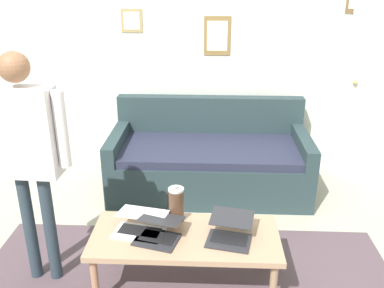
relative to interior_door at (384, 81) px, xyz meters
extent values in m
cube|color=silver|center=(1.96, -0.09, 0.33)|extent=(7.04, 0.10, 2.70)
cube|color=tan|center=(2.65, -0.04, 0.60)|extent=(0.22, 0.02, 0.23)
cube|color=silver|center=(2.65, -0.03, 0.60)|extent=(0.17, 0.00, 0.18)
cube|color=olive|center=(1.76, -0.04, 0.45)|extent=(0.28, 0.02, 0.40)
cube|color=white|center=(1.76, -0.03, 0.45)|extent=(0.21, 0.00, 0.30)
cube|color=white|center=(0.00, 0.00, 0.00)|extent=(0.82, 0.05, 2.05)
sphere|color=tan|center=(0.31, 0.04, 0.00)|extent=(0.06, 0.06, 0.06)
cube|color=#27383B|center=(1.82, 0.57, -0.81)|extent=(1.95, 0.93, 0.42)
cube|color=#262A3E|center=(1.82, 0.59, -0.56)|extent=(1.71, 0.85, 0.08)
cube|color=#27383B|center=(1.82, 0.17, -0.37)|extent=(1.95, 0.14, 0.46)
cube|color=#27383B|center=(0.91, 0.57, -0.50)|extent=(0.12, 0.93, 0.20)
cube|color=#27383B|center=(2.74, 0.57, -0.50)|extent=(0.12, 0.93, 0.20)
cube|color=tan|center=(1.98, 2.01, -0.62)|extent=(1.29, 0.56, 0.04)
cylinder|color=#9C7B5E|center=(1.40, 2.23, -0.83)|extent=(0.05, 0.05, 0.39)
cylinder|color=#AC7A5D|center=(2.56, 2.23, -0.83)|extent=(0.05, 0.05, 0.39)
cylinder|color=tan|center=(1.40, 1.79, -0.83)|extent=(0.05, 0.05, 0.39)
cylinder|color=#9F8265|center=(2.56, 1.79, -0.83)|extent=(0.05, 0.05, 0.39)
cube|color=#28282D|center=(2.16, 2.09, -0.59)|extent=(0.33, 0.28, 0.01)
cube|color=black|center=(2.16, 2.07, -0.59)|extent=(0.26, 0.19, 0.00)
cube|color=#28282D|center=(2.14, 2.00, -0.49)|extent=(0.33, 0.27, 0.04)
cube|color=#A7DAE6|center=(2.14, 2.00, -0.49)|extent=(0.29, 0.24, 0.04)
cube|color=#28282D|center=(1.69, 2.08, -0.59)|extent=(0.32, 0.27, 0.01)
cube|color=black|center=(1.68, 2.06, -0.59)|extent=(0.26, 0.17, 0.00)
cube|color=#28282D|center=(1.66, 1.96, -0.49)|extent=(0.32, 0.26, 0.03)
cube|color=black|center=(1.66, 1.96, -0.49)|extent=(0.29, 0.23, 0.03)
cube|color=silver|center=(2.30, 2.01, -0.59)|extent=(0.37, 0.27, 0.01)
cube|color=black|center=(2.29, 2.00, -0.59)|extent=(0.30, 0.18, 0.00)
cube|color=silver|center=(2.28, 1.93, -0.49)|extent=(0.37, 0.26, 0.03)
cube|color=#B3DBEF|center=(2.28, 1.93, -0.49)|extent=(0.33, 0.23, 0.02)
cylinder|color=#4C3323|center=(2.05, 1.82, -0.48)|extent=(0.11, 0.11, 0.24)
cylinder|color=#B7B7BC|center=(2.05, 1.82, -0.35)|extent=(0.11, 0.11, 0.02)
sphere|color=#B2B2B7|center=(2.05, 1.82, -0.33)|extent=(0.03, 0.03, 0.03)
cube|color=black|center=(2.12, 1.82, -0.47)|extent=(0.01, 0.01, 0.17)
cylinder|color=#293641|center=(3.08, 1.96, -0.61)|extent=(0.08, 0.08, 0.84)
cylinder|color=#293641|center=(2.93, 1.97, -0.61)|extent=(0.08, 0.08, 0.84)
cube|color=silver|center=(3.01, 1.96, 0.11)|extent=(0.43, 0.21, 0.59)
cylinder|color=silver|center=(2.76, 1.97, 0.14)|extent=(0.08, 0.08, 0.50)
sphere|color=#8D5E42|center=(3.01, 1.96, 0.53)|extent=(0.19, 0.19, 0.19)
camera|label=1|loc=(1.82, 4.42, 1.06)|focal=39.26mm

